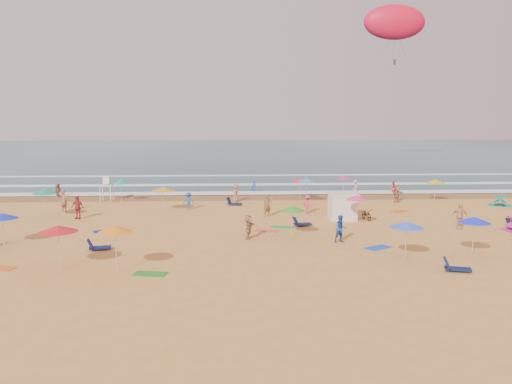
{
  "coord_description": "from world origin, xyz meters",
  "views": [
    {
      "loc": [
        -1.39,
        -37.89,
        7.9
      ],
      "look_at": [
        0.71,
        6.0,
        1.5
      ],
      "focal_mm": 35.0,
      "sensor_mm": 36.0,
      "label": 1
    }
  ],
  "objects_px": {
    "lifeguard_stand": "(106,190)",
    "parasail": "(394,22)",
    "cabana": "(342,207)",
    "bicycle": "(367,214)"
  },
  "relations": [
    {
      "from": "cabana",
      "to": "parasail",
      "type": "relative_size",
      "value": 0.18
    },
    {
      "from": "lifeguard_stand",
      "to": "parasail",
      "type": "height_order",
      "value": "parasail"
    },
    {
      "from": "cabana",
      "to": "lifeguard_stand",
      "type": "distance_m",
      "value": 23.32
    },
    {
      "from": "cabana",
      "to": "parasail",
      "type": "height_order",
      "value": "parasail"
    },
    {
      "from": "cabana",
      "to": "bicycle",
      "type": "height_order",
      "value": "cabana"
    },
    {
      "from": "parasail",
      "to": "cabana",
      "type": "bearing_deg",
      "value": -111.3
    },
    {
      "from": "bicycle",
      "to": "parasail",
      "type": "xyz_separation_m",
      "value": [
        18.29,
        52.08,
        24.54
      ]
    },
    {
      "from": "cabana",
      "to": "lifeguard_stand",
      "type": "bearing_deg",
      "value": 154.44
    },
    {
      "from": "parasail",
      "to": "lifeguard_stand",
      "type": "bearing_deg",
      "value": -134.66
    },
    {
      "from": "lifeguard_stand",
      "to": "parasail",
      "type": "bearing_deg",
      "value": 45.34
    }
  ]
}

